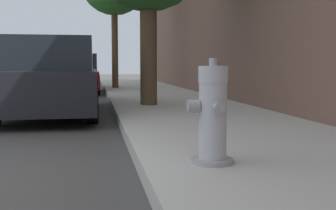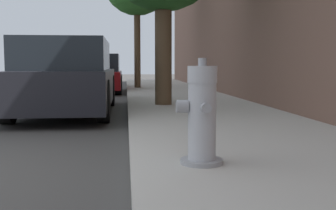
{
  "view_description": "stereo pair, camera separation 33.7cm",
  "coord_description": "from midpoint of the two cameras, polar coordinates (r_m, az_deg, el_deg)",
  "views": [
    {
      "loc": [
        1.65,
        -3.26,
        0.94
      ],
      "look_at": [
        2.43,
        1.17,
        0.51
      ],
      "focal_mm": 45.0,
      "sensor_mm": 36.0,
      "label": 1
    },
    {
      "loc": [
        1.98,
        -3.31,
        0.94
      ],
      "look_at": [
        2.43,
        1.17,
        0.51
      ],
      "focal_mm": 45.0,
      "sensor_mm": 36.0,
      "label": 2
    }
  ],
  "objects": [
    {
      "name": "sidewalk_slab",
      "position": [
        3.73,
        18.93,
        -8.28
      ],
      "size": [
        2.67,
        40.0,
        0.16
      ],
      "color": "#B7B2A8",
      "rests_on": "ground_plane"
    },
    {
      "name": "parked_car_near",
      "position": [
        8.31,
        -12.39,
        3.56
      ],
      "size": [
        1.72,
        4.59,
        1.42
      ],
      "color": "black",
      "rests_on": "ground_plane"
    },
    {
      "name": "parked_car_mid",
      "position": [
        14.62,
        -9.0,
        4.12
      ],
      "size": [
        1.72,
        3.83,
        1.3
      ],
      "color": "maroon",
      "rests_on": "ground_plane"
    },
    {
      "name": "fire_hydrant",
      "position": [
        3.36,
        7.44,
        -1.55
      ],
      "size": [
        0.38,
        0.38,
        0.84
      ],
      "color": "#97979C",
      "rests_on": "sidewalk_slab"
    }
  ]
}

